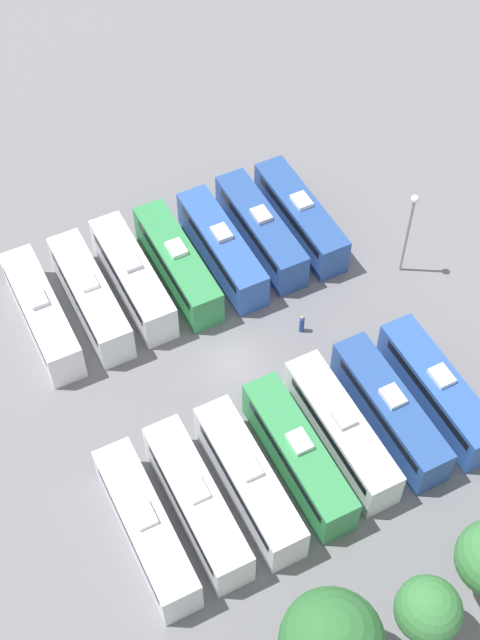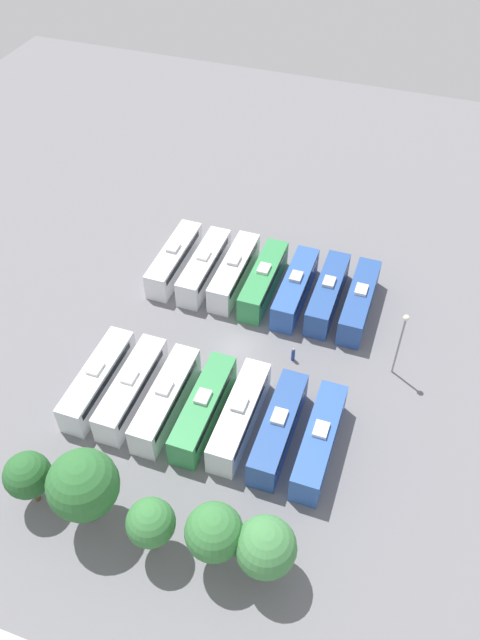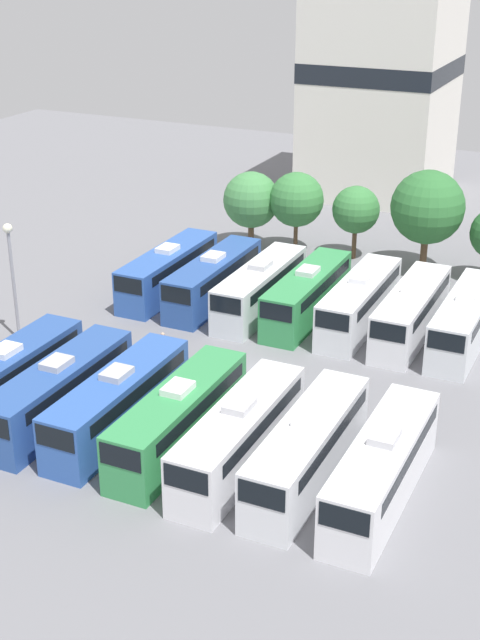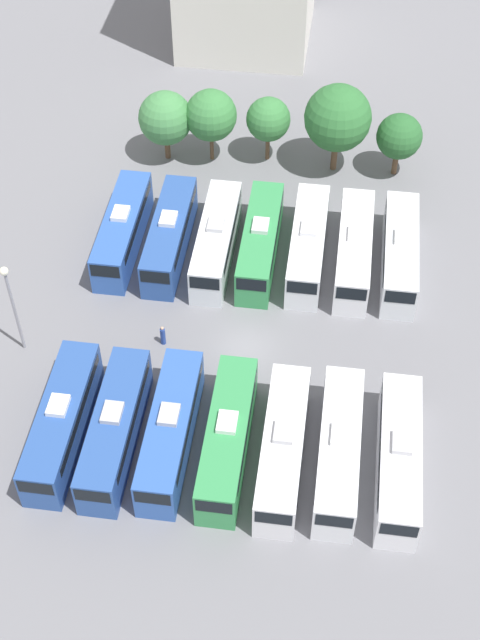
% 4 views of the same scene
% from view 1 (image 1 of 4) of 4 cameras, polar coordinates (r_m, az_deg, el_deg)
% --- Properties ---
extents(ground_plane, '(126.26, 126.26, 0.00)m').
position_cam_1_polar(ground_plane, '(62.60, -0.47, -2.86)').
color(ground_plane, slate).
extents(bus_0, '(2.49, 10.85, 3.49)m').
position_cam_1_polar(bus_0, '(69.67, 3.90, 6.67)').
color(bus_0, '#284C93').
rests_on(bus_0, ground_plane).
extents(bus_1, '(2.49, 10.85, 3.49)m').
position_cam_1_polar(bus_1, '(68.51, 1.34, 5.81)').
color(bus_1, '#284C93').
rests_on(bus_1, ground_plane).
extents(bus_2, '(2.49, 10.85, 3.49)m').
position_cam_1_polar(bus_2, '(67.23, -1.16, 4.65)').
color(bus_2, '#2D56A8').
rests_on(bus_2, ground_plane).
extents(bus_3, '(2.49, 10.85, 3.49)m').
position_cam_1_polar(bus_3, '(66.34, -4.01, 3.65)').
color(bus_3, '#338C4C').
rests_on(bus_3, ground_plane).
extents(bus_4, '(2.49, 10.85, 3.49)m').
position_cam_1_polar(bus_4, '(65.77, -6.87, 2.76)').
color(bus_4, silver).
rests_on(bus_4, ground_plane).
extents(bus_5, '(2.49, 10.85, 3.49)m').
position_cam_1_polar(bus_5, '(65.03, -9.55, 1.53)').
color(bus_5, silver).
rests_on(bus_5, ground_plane).
extents(bus_6, '(2.49, 10.85, 3.49)m').
position_cam_1_polar(bus_6, '(64.69, -12.57, 0.43)').
color(bus_6, white).
rests_on(bus_6, ground_plane).
extents(bus_7, '(2.49, 10.85, 3.49)m').
position_cam_1_polar(bus_7, '(60.78, 12.54, -4.39)').
color(bus_7, '#2D56A8').
rests_on(bus_7, ground_plane).
extents(bus_8, '(2.49, 10.85, 3.49)m').
position_cam_1_polar(bus_8, '(59.31, 9.57, -5.70)').
color(bus_8, '#284C93').
rests_on(bus_8, ground_plane).
extents(bus_9, '(2.49, 10.85, 3.49)m').
position_cam_1_polar(bus_9, '(58.06, 6.50, -7.02)').
color(bus_9, silver).
rests_on(bus_9, ground_plane).
extents(bus_10, '(2.49, 10.85, 3.49)m').
position_cam_1_polar(bus_10, '(56.93, 3.77, -8.59)').
color(bus_10, '#338C4C').
rests_on(bus_10, ground_plane).
extents(bus_11, '(2.49, 10.85, 3.49)m').
position_cam_1_polar(bus_11, '(55.95, 0.59, -10.21)').
color(bus_11, silver).
rests_on(bus_11, ground_plane).
extents(bus_12, '(2.49, 10.85, 3.49)m').
position_cam_1_polar(bus_12, '(55.35, -2.76, -11.55)').
color(bus_12, white).
rests_on(bus_12, ground_plane).
extents(bus_13, '(2.49, 10.85, 3.49)m').
position_cam_1_polar(bus_13, '(54.86, -6.02, -13.05)').
color(bus_13, silver).
rests_on(bus_13, ground_plane).
extents(worker_person, '(0.36, 0.36, 1.67)m').
position_cam_1_polar(worker_person, '(63.90, 3.98, -0.26)').
color(worker_person, navy).
rests_on(worker_person, ground_plane).
extents(light_pole, '(0.60, 0.60, 7.77)m').
position_cam_1_polar(light_pole, '(65.33, 10.84, 6.24)').
color(light_pole, gray).
rests_on(light_pole, ground_plane).
extents(tree_2, '(3.72, 3.72, 5.89)m').
position_cam_1_polar(tree_2, '(51.27, 11.95, -17.70)').
color(tree_2, brown).
rests_on(tree_2, ground_plane).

